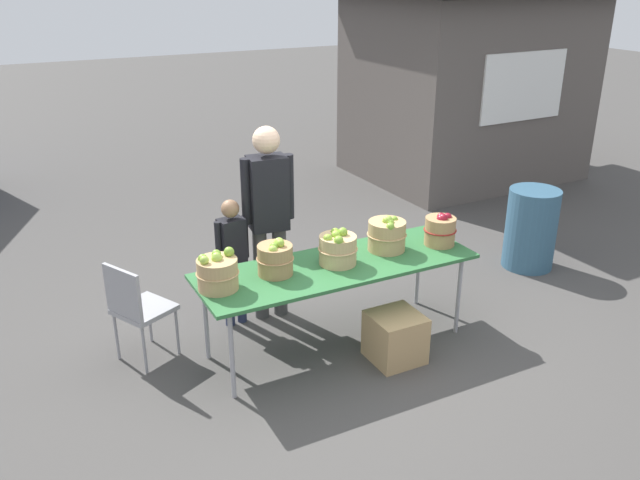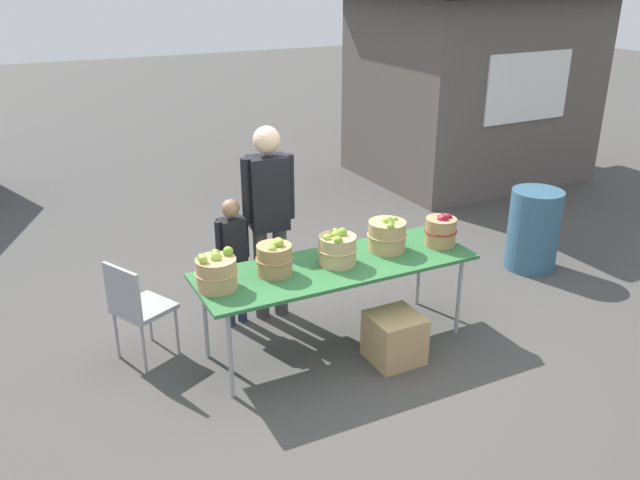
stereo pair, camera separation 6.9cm
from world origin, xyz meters
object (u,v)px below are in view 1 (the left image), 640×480
trash_barrel (531,229)px  apple_basket_green_3 (387,234)px  folding_chair (136,305)px  vendor_adult (268,209)px  produce_crate (395,337)px  apple_basket_green_2 (338,249)px  apple_basket_green_1 (275,259)px  child_customer (233,253)px  market_table (337,269)px  apple_basket_green_0 (217,272)px  apple_basket_red_0 (440,230)px

trash_barrel → apple_basket_green_3: bearing=-169.2°
folding_chair → trash_barrel: (4.09, -0.05, -0.08)m
trash_barrel → vendor_adult: bearing=174.7°
folding_chair → produce_crate: 2.08m
apple_basket_green_2 → folding_chair: (-1.53, 0.50, -0.37)m
trash_barrel → apple_basket_green_1: bearing=-172.6°
trash_barrel → produce_crate: (-2.26, -0.87, -0.23)m
apple_basket_green_1 → produce_crate: bearing=-29.5°
vendor_adult → child_customer: vendor_adult is taller
market_table → apple_basket_green_1: 0.54m
child_customer → trash_barrel: bearing=168.7°
trash_barrel → produce_crate: size_ratio=2.13×
trash_barrel → folding_chair: bearing=179.3°
market_table → folding_chair: (-1.52, 0.51, -0.20)m
vendor_adult → trash_barrel: bearing=-178.6°
apple_basket_green_0 → produce_crate: bearing=-18.3°
apple_basket_green_0 → apple_basket_green_3: apple_basket_green_3 is taller
apple_basket_green_0 → apple_basket_green_1: (0.48, 0.04, -0.00)m
apple_basket_green_2 → apple_basket_green_3: (0.50, 0.06, 0.01)m
market_table → apple_basket_green_1: size_ratio=7.77×
apple_basket_green_0 → apple_basket_green_3: bearing=1.6°
apple_basket_green_1 → vendor_adult: 0.72m
trash_barrel → apple_basket_green_2: bearing=-170.0°
apple_basket_green_1 → vendor_adult: (0.23, 0.67, 0.16)m
apple_basket_red_0 → vendor_adult: 1.49m
folding_chair → child_customer: bearing=-102.5°
apple_basket_green_2 → apple_basket_green_0: bearing=179.2°
market_table → apple_basket_red_0: bearing=-2.5°
apple_basket_green_1 → apple_basket_green_3: size_ratio=0.88×
apple_basket_red_0 → produce_crate: apple_basket_red_0 is taller
apple_basket_green_0 → child_customer: (0.37, 0.71, -0.19)m
child_customer → trash_barrel: size_ratio=1.37×
apple_basket_green_2 → trash_barrel: size_ratio=0.38×
child_customer → vendor_adult: bearing=172.4°
apple_basket_green_2 → apple_basket_green_3: apple_basket_green_3 is taller
apple_basket_green_2 → vendor_adult: bearing=112.1°
vendor_adult → market_table: bearing=117.9°
apple_basket_red_0 → child_customer: (-1.61, 0.78, -0.19)m
apple_basket_green_2 → child_customer: 0.98m
vendor_adult → folding_chair: vendor_adult is taller
trash_barrel → produce_crate: trash_barrel is taller
folding_chair → market_table: bearing=-135.1°
vendor_adult → child_customer: 0.49m
apple_basket_green_2 → apple_basket_red_0: 0.97m
produce_crate → market_table: bearing=127.9°
apple_basket_green_3 → apple_basket_red_0: 0.48m
apple_basket_green_1 → apple_basket_green_0: bearing=-175.8°
vendor_adult → produce_crate: vendor_adult is taller
apple_basket_green_1 → folding_chair: apple_basket_green_1 is taller
apple_basket_green_0 → trash_barrel: (3.57, 0.44, -0.46)m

